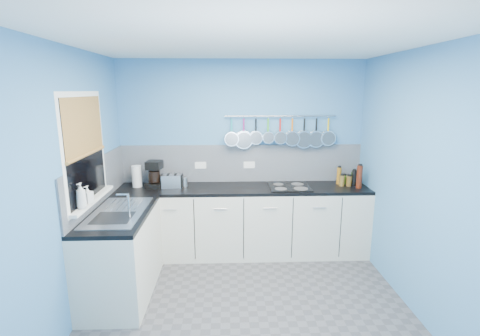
{
  "coord_description": "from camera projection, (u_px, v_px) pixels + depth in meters",
  "views": [
    {
      "loc": [
        -0.19,
        -3.11,
        2.11
      ],
      "look_at": [
        -0.05,
        0.75,
        1.25
      ],
      "focal_mm": 26.26,
      "sensor_mm": 36.0,
      "label": 1
    }
  ],
  "objects": [
    {
      "name": "worktop_left",
      "position": [
        119.0,
        214.0,
        3.56
      ],
      "size": [
        0.6,
        1.2,
        0.04
      ],
      "primitive_type": "cube",
      "color": "black",
      "rests_on": "cabinet_run_left"
    },
    {
      "name": "coffee_maker",
      "position": [
        154.0,
        174.0,
        4.43
      ],
      "size": [
        0.22,
        0.24,
        0.34
      ],
      "primitive_type": null,
      "rotation": [
        0.0,
        0.0,
        -0.17
      ],
      "color": "black",
      "rests_on": "worktop_back"
    },
    {
      "name": "wall_right",
      "position": [
        419.0,
        184.0,
        3.29
      ],
      "size": [
        0.02,
        3.0,
        2.5
      ],
      "primitive_type": "cube",
      "color": "teal",
      "rests_on": "ground"
    },
    {
      "name": "pan_1",
      "position": [
        244.0,
        133.0,
        4.57
      ],
      "size": [
        0.23,
        0.06,
        0.42
      ],
      "primitive_type": null,
      "color": "silver",
      "rests_on": "pot_rail"
    },
    {
      "name": "pan_7",
      "position": [
        316.0,
        132.0,
        4.6
      ],
      "size": [
        0.22,
        0.06,
        0.41
      ],
      "primitive_type": null,
      "color": "silver",
      "rests_on": "pot_rail"
    },
    {
      "name": "condiment_6",
      "position": [
        359.0,
        177.0,
        4.41
      ],
      "size": [
        0.07,
        0.07,
        0.29
      ],
      "primitive_type": "cylinder",
      "color": "#4C190C",
      "rests_on": "worktop_back"
    },
    {
      "name": "wall_left",
      "position": [
        71.0,
        187.0,
        3.17
      ],
      "size": [
        0.02,
        3.0,
        2.5
      ],
      "primitive_type": "cube",
      "color": "teal",
      "rests_on": "ground"
    },
    {
      "name": "backsplash_back",
      "position": [
        242.0,
        163.0,
        4.71
      ],
      "size": [
        3.2,
        0.02,
        0.5
      ],
      "primitive_type": "cube",
      "color": "gray",
      "rests_on": "wall_back"
    },
    {
      "name": "pan_2",
      "position": [
        256.0,
        130.0,
        4.57
      ],
      "size": [
        0.18,
        0.06,
        0.37
      ],
      "primitive_type": null,
      "color": "silver",
      "rests_on": "pot_rail"
    },
    {
      "name": "pot_rail",
      "position": [
        280.0,
        116.0,
        4.55
      ],
      "size": [
        1.45,
        0.02,
        0.02
      ],
      "primitive_type": "cylinder",
      "rotation": [
        0.0,
        1.57,
        0.0
      ],
      "color": "silver",
      "rests_on": "wall_back"
    },
    {
      "name": "cabinet_run_left",
      "position": [
        122.0,
        255.0,
        3.66
      ],
      "size": [
        0.6,
        1.2,
        0.86
      ],
      "primitive_type": "cube",
      "color": "beige",
      "rests_on": "ground"
    },
    {
      "name": "toaster",
      "position": [
        172.0,
        181.0,
        4.45
      ],
      "size": [
        0.26,
        0.16,
        0.16
      ],
      "primitive_type": "cube",
      "rotation": [
        0.0,
        0.0,
        0.04
      ],
      "color": "silver",
      "rests_on": "worktop_back"
    },
    {
      "name": "sink_unit",
      "position": [
        119.0,
        212.0,
        3.55
      ],
      "size": [
        0.5,
        0.95,
        0.01
      ],
      "primitive_type": "cube",
      "color": "silver",
      "rests_on": "worktop_left"
    },
    {
      "name": "wall_back",
      "position": [
        242.0,
        156.0,
        4.71
      ],
      "size": [
        3.2,
        0.02,
        2.5
      ],
      "primitive_type": "cube",
      "color": "teal",
      "rests_on": "ground"
    },
    {
      "name": "floor",
      "position": [
        248.0,
        307.0,
        3.51
      ],
      "size": [
        3.2,
        3.0,
        0.02
      ],
      "primitive_type": "cube",
      "color": "#47474C",
      "rests_on": "ground"
    },
    {
      "name": "window_glass",
      "position": [
        85.0,
        149.0,
        3.4
      ],
      "size": [
        0.01,
        0.9,
        1.0
      ],
      "primitive_type": "cube",
      "color": "black",
      "rests_on": "wall_left"
    },
    {
      "name": "paper_towel",
      "position": [
        137.0,
        176.0,
        4.47
      ],
      "size": [
        0.13,
        0.13,
        0.27
      ],
      "primitive_type": "cylinder",
      "rotation": [
        0.0,
        0.0,
        -0.07
      ],
      "color": "white",
      "rests_on": "worktop_back"
    },
    {
      "name": "mixer_tap",
      "position": [
        129.0,
        206.0,
        3.36
      ],
      "size": [
        0.12,
        0.08,
        0.26
      ],
      "primitive_type": null,
      "color": "silver",
      "rests_on": "worktop_left"
    },
    {
      "name": "bamboo_blind",
      "position": [
        84.0,
        126.0,
        3.36
      ],
      "size": [
        0.01,
        0.9,
        0.55
      ],
      "primitive_type": "cube",
      "color": "#B67F40",
      "rests_on": "wall_left"
    },
    {
      "name": "window_frame",
      "position": [
        85.0,
        149.0,
        3.4
      ],
      "size": [
        0.01,
        1.0,
        1.1
      ],
      "primitive_type": "cube",
      "color": "white",
      "rests_on": "wall_left"
    },
    {
      "name": "canister",
      "position": [
        185.0,
        182.0,
        4.49
      ],
      "size": [
        0.1,
        0.1,
        0.11
      ],
      "primitive_type": "cylinder",
      "rotation": [
        0.0,
        0.0,
        -0.3
      ],
      "color": "silver",
      "rests_on": "worktop_back"
    },
    {
      "name": "condiment_4",
      "position": [
        349.0,
        181.0,
        4.52
      ],
      "size": [
        0.07,
        0.07,
        0.13
      ],
      "primitive_type": "cylinder",
      "color": "brown",
      "rests_on": "worktop_back"
    },
    {
      "name": "pan_5",
      "position": [
        292.0,
        131.0,
        4.59
      ],
      "size": [
        0.2,
        0.07,
        0.39
      ],
      "primitive_type": null,
      "color": "silver",
      "rests_on": "pot_rail"
    },
    {
      "name": "cabinet_run_back",
      "position": [
        243.0,
        222.0,
        4.58
      ],
      "size": [
        3.2,
        0.6,
        0.86
      ],
      "primitive_type": "cube",
      "color": "beige",
      "rests_on": "ground"
    },
    {
      "name": "wall_front",
      "position": [
        266.0,
        266.0,
        1.76
      ],
      "size": [
        3.2,
        0.02,
        2.5
      ],
      "primitive_type": "cube",
      "color": "teal",
      "rests_on": "ground"
    },
    {
      "name": "window_sill",
      "position": [
        92.0,
        200.0,
        3.52
      ],
      "size": [
        0.1,
        0.98,
        0.03
      ],
      "primitive_type": "cube",
      "color": "white",
      "rests_on": "wall_left"
    },
    {
      "name": "pan_0",
      "position": [
        232.0,
        131.0,
        4.56
      ],
      "size": [
        0.19,
        0.13,
        0.38
      ],
      "primitive_type": null,
      "color": "silver",
      "rests_on": "pot_rail"
    },
    {
      "name": "condiment_1",
      "position": [
        345.0,
        180.0,
        4.62
      ],
      "size": [
        0.05,
        0.05,
        0.11
      ],
      "primitive_type": "cylinder",
      "color": "#3F721E",
      "rests_on": "worktop_back"
    },
    {
      "name": "worktop_back",
      "position": [
        243.0,
        189.0,
        4.48
      ],
      "size": [
        3.2,
        0.6,
        0.04
      ],
      "primitive_type": "cube",
      "color": "black",
      "rests_on": "cabinet_run_back"
    },
    {
      "name": "socket_left",
      "position": [
        201.0,
        165.0,
        4.68
      ],
      "size": [
        0.15,
        0.01,
        0.09
      ],
      "primitive_type": "cube",
      "color": "white",
      "rests_on": "backsplash_back"
    },
    {
      "name": "condiment_5",
      "position": [
        342.0,
        181.0,
        4.52
      ],
      "size": [
        0.07,
        0.07,
        0.14
      ],
      "primitive_type": "cylinder",
      "color": "brown",
      "rests_on": "worktop_back"
    },
    {
      "name": "hob",
      "position": [
        289.0,
        187.0,
        4.47
      ],
      "size": [
        0.52,
        0.46,
        0.01
      ],
      "primitive_type": "cube",
      "color": "black",
      "rests_on": "worktop_back"
    },
    {
      "name": "condiment_3",
      "position": [
        354.0,
        178.0,
        4.55
      ],
      "size": [
        0.06,
        0.06,
        0.2
      ],
      "primitive_type": "cylinder",
      "color": "black",
      "rests_on": "worktop_back"
    },
    {
      "name": "pan_4",
      "position": [
        280.0,
        130.0,
        4.58
      ],
      "size": [
        0.17,
        0.09,
        0.36
      ],
      "primitive_type": null,
      "color": "silver",
      "rests_on": "pot_rail"
    },
    {
      "name": "condiment_2",
      "position": [
        339.0,
        176.0,
        4.61
      ],
      "size": [
        0.06,
        0.06,
        0.22
      ],
      "primitive_type": "cylinder",
      "color": "#8C5914",
      "rests_on": "worktop_back"
    },
    {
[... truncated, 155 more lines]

